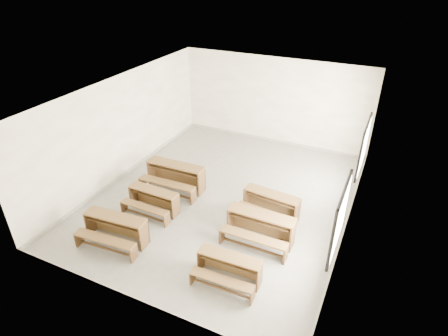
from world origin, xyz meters
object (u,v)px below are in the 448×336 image
at_px(desk_set_5, 271,203).
at_px(desk_set_0, 115,227).
at_px(desk_set_4, 260,225).
at_px(desk_set_3, 229,267).
at_px(desk_set_1, 153,199).
at_px(desk_set_2, 175,175).

bearing_deg(desk_set_5, desk_set_0, -134.02).
height_order(desk_set_0, desk_set_4, desk_set_4).
distance_m(desk_set_0, desk_set_3, 3.06).
bearing_deg(desk_set_3, desk_set_1, 152.16).
bearing_deg(desk_set_0, desk_set_5, 35.51).
relative_size(desk_set_1, desk_set_2, 0.82).
bearing_deg(desk_set_1, desk_set_3, -24.55).
height_order(desk_set_0, desk_set_2, desk_set_2).
bearing_deg(desk_set_2, desk_set_4, -21.31).
distance_m(desk_set_1, desk_set_5, 3.24).
distance_m(desk_set_2, desk_set_3, 4.06).
relative_size(desk_set_1, desk_set_4, 0.87).
xyz_separation_m(desk_set_3, desk_set_4, (0.15, 1.54, 0.07)).
height_order(desk_set_0, desk_set_1, desk_set_0).
distance_m(desk_set_4, desk_set_5, 1.07).
xyz_separation_m(desk_set_0, desk_set_1, (0.10, 1.46, -0.04)).
distance_m(desk_set_2, desk_set_4, 3.38).
xyz_separation_m(desk_set_0, desk_set_5, (3.12, 2.63, -0.02)).
bearing_deg(desk_set_3, desk_set_2, 136.27).
relative_size(desk_set_0, desk_set_2, 0.92).
relative_size(desk_set_3, desk_set_5, 0.89).
distance_m(desk_set_0, desk_set_5, 4.08).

